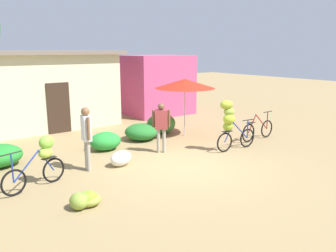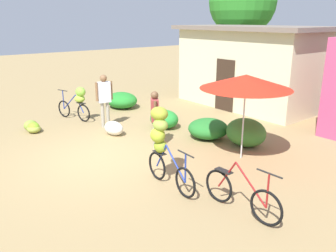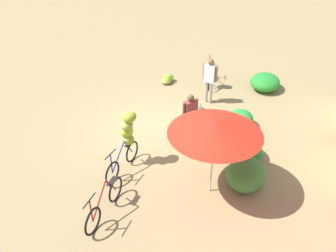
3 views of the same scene
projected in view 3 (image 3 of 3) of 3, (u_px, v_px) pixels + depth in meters
ground_plane at (149, 127)px, 11.60m from camera, size 60.00×60.00×0.00m
hedge_bush_front_left at (265, 82)px, 13.79m from camera, size 1.39×1.17×0.63m
hedge_bush_front_right at (240, 120)px, 11.41m from camera, size 1.05×0.87×0.60m
hedge_bush_mid at (241, 150)px, 9.99m from camera, size 1.21×1.22×0.60m
hedge_bush_by_door at (246, 174)px, 8.93m from camera, size 1.20×1.01×0.80m
market_umbrella at (215, 127)px, 7.90m from camera, size 2.27×2.27×2.19m
bicycle_leftmost at (210, 71)px, 13.80m from camera, size 1.62×0.61×1.22m
bicycle_near_pile at (127, 136)px, 9.35m from camera, size 1.68×0.50×1.69m
bicycle_center_loaded at (105, 204)px, 8.10m from camera, size 1.76×0.15×1.00m
banana_pile_on_ground at (167, 79)px, 14.39m from camera, size 0.71×0.48×0.35m
produce_sack at (195, 107)px, 12.28m from camera, size 0.78×0.59×0.44m
person_vendor at (210, 76)px, 12.44m from camera, size 0.26×0.57×1.76m
person_bystander at (190, 113)px, 10.44m from camera, size 0.50×0.39×1.61m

